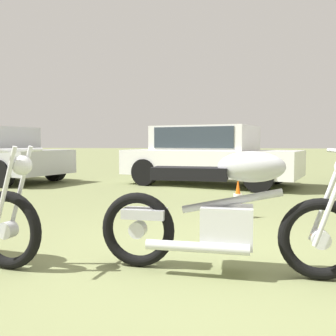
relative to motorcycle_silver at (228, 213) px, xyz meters
The scene contains 4 objects.
ground_plane 0.54m from the motorcycle_silver, 123.77° to the left, with size 120.00×120.00×0.00m, color olive.
motorcycle_silver is the anchor object (origin of this frame).
car_white 6.19m from the motorcycle_silver, 91.88° to the left, with size 4.53×3.18×1.43m.
traffic_cone 2.23m from the motorcycle_silver, 84.01° to the left, with size 0.25×0.25×0.55m.
Camera 1 is at (-0.00, -3.13, 1.05)m, focal length 39.65 mm.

